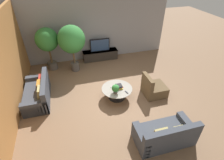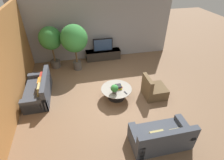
# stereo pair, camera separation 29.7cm
# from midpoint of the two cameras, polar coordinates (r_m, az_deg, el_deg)

# --- Properties ---
(ground_plane) EXTENTS (24.00, 24.00, 0.00)m
(ground_plane) POSITION_cam_midpoint_polar(r_m,az_deg,el_deg) (6.71, -1.44, -4.96)
(ground_plane) COLOR brown
(back_wall_stone) EXTENTS (7.40, 0.12, 3.00)m
(back_wall_stone) POSITION_cam_midpoint_polar(r_m,az_deg,el_deg) (8.79, -7.10, 16.22)
(back_wall_stone) COLOR #939399
(back_wall_stone) RESTS_ON ground
(side_wall_left) EXTENTS (0.12, 7.40, 3.00)m
(side_wall_left) POSITION_cam_midpoint_polar(r_m,az_deg,el_deg) (6.24, -32.60, 2.31)
(side_wall_left) COLOR #B2753D
(side_wall_left) RESTS_ON ground
(media_console) EXTENTS (1.76, 0.50, 0.47)m
(media_console) POSITION_cam_midpoint_polar(r_m,az_deg,el_deg) (9.02, -4.81, 8.19)
(media_console) COLOR #2D2823
(media_console) RESTS_ON ground
(television) EXTENTS (0.96, 0.13, 0.63)m
(television) POSITION_cam_midpoint_polar(r_m,az_deg,el_deg) (8.79, -4.98, 11.27)
(television) COLOR black
(television) RESTS_ON media_console
(coffee_table) EXTENTS (1.11, 1.11, 0.43)m
(coffee_table) POSITION_cam_midpoint_polar(r_m,az_deg,el_deg) (6.41, 0.28, -3.65)
(coffee_table) COLOR black
(coffee_table) RESTS_ON ground
(couch_by_wall) EXTENTS (0.84, 1.79, 0.84)m
(couch_by_wall) POSITION_cam_midpoint_polar(r_m,az_deg,el_deg) (6.94, -24.10, -3.92)
(couch_by_wall) COLOR #3D424C
(couch_by_wall) RESTS_ON ground
(couch_near_entry) EXTENTS (1.63, 0.84, 0.84)m
(couch_near_entry) POSITION_cam_midpoint_polar(r_m,az_deg,el_deg) (5.25, 15.24, -16.87)
(couch_near_entry) COLOR #3D424C
(couch_near_entry) RESTS_ON ground
(armchair_wicker) EXTENTS (0.80, 0.76, 0.86)m
(armchair_wicker) POSITION_cam_midpoint_polar(r_m,az_deg,el_deg) (6.72, 12.10, -2.78)
(armchair_wicker) COLOR brown
(armchair_wicker) RESTS_ON ground
(potted_palm_tall) EXTENTS (0.98, 0.98, 1.95)m
(potted_palm_tall) POSITION_cam_midpoint_polar(r_m,az_deg,el_deg) (8.22, -21.39, 11.68)
(potted_palm_tall) COLOR #514C47
(potted_palm_tall) RESTS_ON ground
(potted_palm_corner) EXTENTS (1.15, 1.15, 2.10)m
(potted_palm_corner) POSITION_cam_midpoint_polar(r_m,az_deg,el_deg) (7.74, -14.15, 12.44)
(potted_palm_corner) COLOR #514C47
(potted_palm_corner) RESTS_ON ground
(potted_plant_tabletop) EXTENTS (0.27, 0.27, 0.33)m
(potted_plant_tabletop) POSITION_cam_midpoint_polar(r_m,az_deg,el_deg) (6.02, -0.27, -2.84)
(potted_plant_tabletop) COLOR #514C47
(potted_plant_tabletop) RESTS_ON coffee_table
(book_stack) EXTENTS (0.28, 0.33, 0.12)m
(book_stack) POSITION_cam_midpoint_polar(r_m,az_deg,el_deg) (6.33, 0.95, -2.13)
(book_stack) COLOR gold
(book_stack) RESTS_ON coffee_table
(remote_black) EXTENTS (0.09, 0.16, 0.02)m
(remote_black) POSITION_cam_midpoint_polar(r_m,az_deg,el_deg) (6.15, 3.39, -4.01)
(remote_black) COLOR black
(remote_black) RESTS_ON coffee_table
(remote_silver) EXTENTS (0.16, 0.11, 0.02)m
(remote_silver) POSITION_cam_midpoint_polar(r_m,az_deg,el_deg) (6.39, -1.24, -2.25)
(remote_silver) COLOR gray
(remote_silver) RESTS_ON coffee_table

